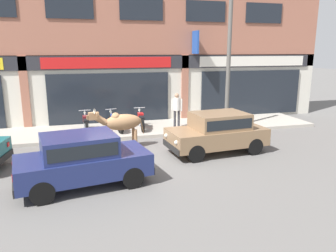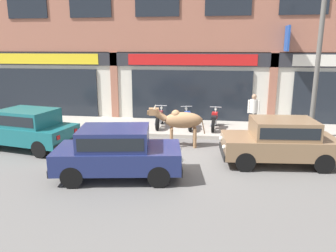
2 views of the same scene
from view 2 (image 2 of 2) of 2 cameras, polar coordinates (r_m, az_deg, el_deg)
ground_plane at (r=11.33m, az=1.68°, el=-5.17°), size 90.00×90.00×0.00m
sidewalk at (r=14.85m, az=3.41°, el=-0.33°), size 19.00×3.00×0.14m
shop_building at (r=16.17m, az=4.24°, el=16.19°), size 23.00×1.40×9.19m
cow at (r=12.06m, az=2.20°, el=0.96°), size 2.14×0.73×1.61m
car_0 at (r=12.96m, az=-23.32°, el=-0.15°), size 3.80×2.21×1.46m
car_1 at (r=10.91m, az=18.97°, el=-2.21°), size 3.72×1.91×1.46m
car_3 at (r=9.38m, az=-8.90°, el=-4.16°), size 3.78×2.16×1.46m
motorcycle_0 at (r=14.65m, az=-1.49°, el=1.34°), size 0.52×1.81×0.88m
motorcycle_1 at (r=14.48m, az=3.50°, el=1.16°), size 0.64×1.79×0.88m
motorcycle_2 at (r=14.45m, az=8.06°, el=1.02°), size 0.52×1.81×0.88m
pedestrian at (r=14.13m, az=14.68°, el=2.90°), size 0.47×0.32×1.60m
utility_pole at (r=13.67m, az=24.56°, el=9.39°), size 0.18×0.18×5.57m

